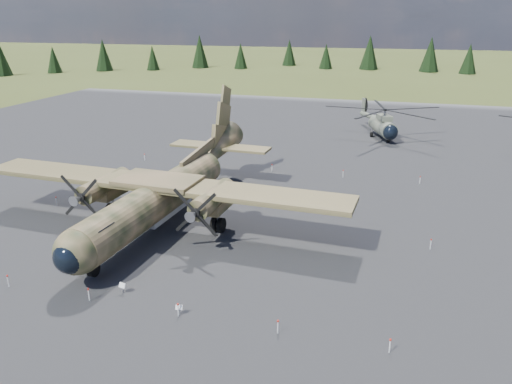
# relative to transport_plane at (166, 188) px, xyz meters

# --- Properties ---
(ground) EXTENTS (500.00, 500.00, 0.00)m
(ground) POSITION_rel_transport_plane_xyz_m (4.93, 0.58, -3.03)
(ground) COLOR #485224
(ground) RESTS_ON ground
(apron) EXTENTS (120.00, 120.00, 0.04)m
(apron) POSITION_rel_transport_plane_xyz_m (4.93, 10.58, -3.03)
(apron) COLOR #535357
(apron) RESTS_ON ground
(transport_plane) EXTENTS (32.02, 29.08, 10.56)m
(transport_plane) POSITION_rel_transport_plane_xyz_m (0.00, 0.00, 0.00)
(transport_plane) COLOR #30381E
(transport_plane) RESTS_ON ground
(helicopter_near) EXTENTS (21.99, 21.99, 4.33)m
(helicopter_near) POSITION_rel_transport_plane_xyz_m (16.03, 36.63, 0.04)
(helicopter_near) COLOR slate
(helicopter_near) RESTS_ON ground
(info_placard_left) EXTENTS (0.50, 0.29, 0.73)m
(info_placard_left) POSITION_rel_transport_plane_xyz_m (2.46, -11.55, -2.55)
(info_placard_left) COLOR gray
(info_placard_left) RESTS_ON ground
(info_placard_right) EXTENTS (0.44, 0.25, 0.65)m
(info_placard_right) POSITION_rel_transport_plane_xyz_m (6.92, -12.75, -2.60)
(info_placard_right) COLOR gray
(info_placard_right) RESTS_ON ground
(barrier_fence) EXTENTS (33.12, 29.62, 0.85)m
(barrier_fence) POSITION_rel_transport_plane_xyz_m (4.47, 0.51, -2.53)
(barrier_fence) COLOR white
(barrier_fence) RESTS_ON ground
(treeline) EXTENTS (295.04, 291.26, 10.93)m
(treeline) POSITION_rel_transport_plane_xyz_m (10.02, 5.62, 1.76)
(treeline) COLOR black
(treeline) RESTS_ON ground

